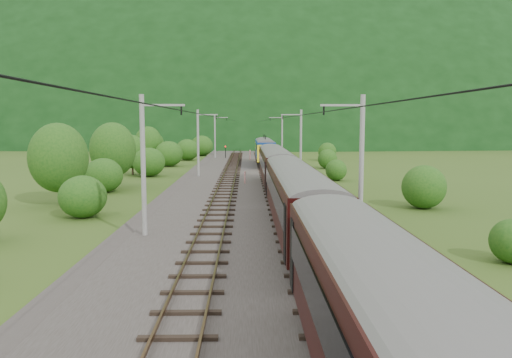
{
  "coord_description": "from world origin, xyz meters",
  "views": [
    {
      "loc": [
        -0.34,
        -28.19,
        6.71
      ],
      "look_at": [
        0.34,
        8.29,
        2.6
      ],
      "focal_mm": 35.0,
      "sensor_mm": 36.0,
      "label": 1
    }
  ],
  "objects": [
    {
      "name": "ground",
      "position": [
        0.0,
        0.0,
        0.0
      ],
      "size": [
        600.0,
        600.0,
        0.0
      ],
      "primitive_type": "plane",
      "color": "#304D18",
      "rests_on": "ground"
    },
    {
      "name": "railbed",
      "position": [
        0.0,
        10.0,
        0.15
      ],
      "size": [
        14.0,
        220.0,
        0.3
      ],
      "primitive_type": "cube",
      "color": "#38332D",
      "rests_on": "ground"
    },
    {
      "name": "track_left",
      "position": [
        -2.4,
        10.0,
        0.37
      ],
      "size": [
        2.4,
        220.0,
        0.27
      ],
      "color": "brown",
      "rests_on": "railbed"
    },
    {
      "name": "track_right",
      "position": [
        2.4,
        10.0,
        0.37
      ],
      "size": [
        2.4,
        220.0,
        0.27
      ],
      "color": "brown",
      "rests_on": "railbed"
    },
    {
      "name": "catenary_left",
      "position": [
        -6.12,
        32.0,
        4.5
      ],
      "size": [
        2.54,
        192.28,
        8.0
      ],
      "color": "gray",
      "rests_on": "railbed"
    },
    {
      "name": "catenary_right",
      "position": [
        6.12,
        32.0,
        4.5
      ],
      "size": [
        2.54,
        192.28,
        8.0
      ],
      "color": "gray",
      "rests_on": "railbed"
    },
    {
      "name": "overhead_wires",
      "position": [
        0.0,
        10.0,
        7.1
      ],
      "size": [
        4.83,
        198.0,
        0.03
      ],
      "color": "black",
      "rests_on": "ground"
    },
    {
      "name": "mountain_main",
      "position": [
        0.0,
        260.0,
        0.0
      ],
      "size": [
        504.0,
        360.0,
        244.0
      ],
      "primitive_type": "ellipsoid",
      "color": "black",
      "rests_on": "ground"
    },
    {
      "name": "mountain_ridge",
      "position": [
        -120.0,
        300.0,
        0.0
      ],
      "size": [
        336.0,
        280.0,
        132.0
      ],
      "primitive_type": "ellipsoid",
      "color": "black",
      "rests_on": "ground"
    },
    {
      "name": "train",
      "position": [
        2.4,
        -11.28,
        3.2
      ],
      "size": [
        2.66,
        128.51,
        4.6
      ],
      "color": "black",
      "rests_on": "ground"
    },
    {
      "name": "hazard_post_near",
      "position": [
        -0.54,
        24.61,
        0.94
      ],
      "size": [
        0.14,
        0.14,
        1.28
      ],
      "primitive_type": "cylinder",
      "color": "red",
      "rests_on": "railbed"
    },
    {
      "name": "hazard_post_far",
      "position": [
        0.24,
        59.4,
        1.15
      ],
      "size": [
        0.18,
        0.18,
        1.71
      ],
      "primitive_type": "cylinder",
      "color": "red",
      "rests_on": "railbed"
    },
    {
      "name": "signal",
      "position": [
        -4.25,
        63.47,
        1.61
      ],
      "size": [
        0.25,
        0.25,
        2.22
      ],
      "color": "black",
      "rests_on": "railbed"
    },
    {
      "name": "vegetation_left",
      "position": [
        -13.86,
        19.83,
        2.7
      ],
      "size": [
        13.95,
        145.5,
        6.78
      ],
      "color": "#1A4C14",
      "rests_on": "ground"
    },
    {
      "name": "vegetation_right",
      "position": [
        12.84,
        8.03,
        1.42
      ],
      "size": [
        6.77,
        102.46,
        3.09
      ],
      "color": "#1A4C14",
      "rests_on": "ground"
    }
  ]
}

